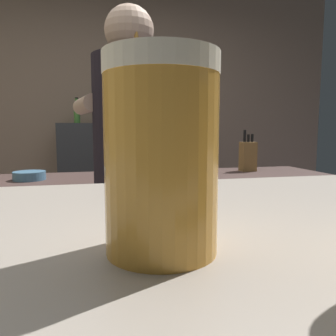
# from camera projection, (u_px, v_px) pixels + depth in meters

# --- Properties ---
(wall_back) EXTENTS (5.20, 0.10, 2.70)m
(wall_back) POSITION_uv_depth(u_px,v_px,m) (101.00, 113.00, 3.43)
(wall_back) COLOR gray
(wall_back) RESTS_ON ground
(prep_counter) EXTENTS (2.10, 0.60, 0.90)m
(prep_counter) POSITION_uv_depth(u_px,v_px,m) (166.00, 245.00, 2.07)
(prep_counter) COLOR #483531
(prep_counter) RESTS_ON ground
(back_shelf) EXTENTS (0.99, 0.36, 1.24)m
(back_shelf) POSITION_uv_depth(u_px,v_px,m) (112.00, 186.00, 3.26)
(back_shelf) COLOR #343639
(back_shelf) RESTS_ON ground
(bartender) EXTENTS (0.47, 0.54, 1.73)m
(bartender) POSITION_uv_depth(u_px,v_px,m) (131.00, 168.00, 1.51)
(bartender) COLOR #353432
(bartender) RESTS_ON ground
(knife_block) EXTENTS (0.10, 0.08, 0.28)m
(knife_block) POSITION_uv_depth(u_px,v_px,m) (248.00, 156.00, 2.23)
(knife_block) COLOR olive
(knife_block) RESTS_ON prep_counter
(mixing_bowl) EXTENTS (0.18, 0.18, 0.05)m
(mixing_bowl) POSITION_uv_depth(u_px,v_px,m) (29.00, 176.00, 1.84)
(mixing_bowl) COLOR teal
(mixing_bowl) RESTS_ON prep_counter
(chefs_knife) EXTENTS (0.24, 0.08, 0.01)m
(chefs_knife) POSITION_uv_depth(u_px,v_px,m) (170.00, 176.00, 1.97)
(chefs_knife) COLOR silver
(chefs_knife) RESTS_ON prep_counter
(pint_glass_far) EXTENTS (0.08, 0.08, 0.15)m
(pint_glass_far) POSITION_uv_depth(u_px,v_px,m) (161.00, 155.00, 0.24)
(pint_glass_far) COLOR gold
(pint_glass_far) RESTS_ON bar_counter
(bottle_vinegar) EXTENTS (0.06, 0.06, 0.24)m
(bottle_vinegar) POSITION_uv_depth(u_px,v_px,m) (77.00, 113.00, 3.02)
(bottle_vinegar) COLOR #448135
(bottle_vinegar) RESTS_ON back_shelf
(bottle_hot_sauce) EXTENTS (0.07, 0.07, 0.23)m
(bottle_hot_sauce) POSITION_uv_depth(u_px,v_px,m) (146.00, 115.00, 3.27)
(bottle_hot_sauce) COLOR #C8CA81
(bottle_hot_sauce) RESTS_ON back_shelf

